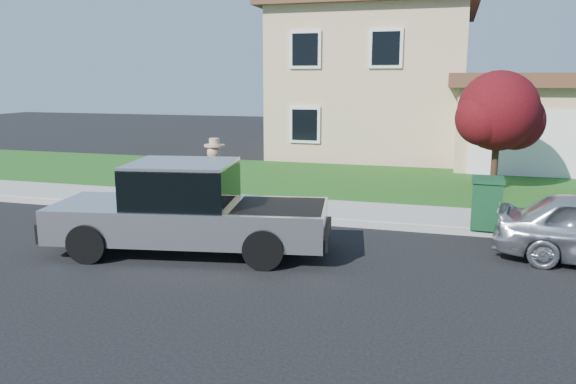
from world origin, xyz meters
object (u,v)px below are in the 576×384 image
(ornamental_tree, at_px, (499,115))
(trash_bin, at_px, (486,202))
(pickup_truck, at_px, (189,211))
(woman, at_px, (215,182))

(ornamental_tree, relative_size, trash_bin, 3.17)
(pickup_truck, xyz_separation_m, ornamental_tree, (6.30, 7.90, 1.55))
(woman, bearing_deg, ornamental_tree, -118.56)
(pickup_truck, xyz_separation_m, woman, (-0.54, 2.57, 0.11))
(pickup_truck, bearing_deg, ornamental_tree, 41.61)
(pickup_truck, relative_size, ornamental_tree, 1.62)
(pickup_truck, height_order, woman, woman)
(woman, relative_size, ornamental_tree, 0.57)
(trash_bin, bearing_deg, pickup_truck, -149.96)
(pickup_truck, distance_m, ornamental_tree, 10.22)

